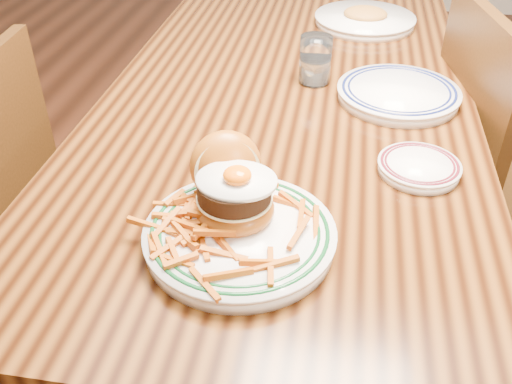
% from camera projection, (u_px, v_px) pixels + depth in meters
% --- Properties ---
extents(floor, '(6.00, 6.00, 0.00)m').
position_uv_depth(floor, '(279.00, 319.00, 1.75)').
color(floor, black).
rests_on(floor, ground).
extents(table, '(0.85, 1.60, 0.75)m').
position_uv_depth(table, '(286.00, 132.00, 1.36)').
color(table, black).
rests_on(table, floor).
extents(chair_right, '(0.51, 0.51, 0.94)m').
position_uv_depth(chair_right, '(500.00, 178.00, 1.49)').
color(chair_right, '#40230D').
rests_on(chair_right, floor).
extents(main_plate, '(0.30, 0.32, 0.15)m').
position_uv_depth(main_plate, '(237.00, 218.00, 0.89)').
color(main_plate, white).
rests_on(main_plate, table).
extents(side_plate, '(0.15, 0.15, 0.02)m').
position_uv_depth(side_plate, '(419.00, 166.00, 1.06)').
color(side_plate, white).
rests_on(side_plate, table).
extents(rear_plate, '(0.28, 0.28, 0.03)m').
position_uv_depth(rear_plate, '(398.00, 93.00, 1.30)').
color(rear_plate, white).
rests_on(rear_plate, table).
extents(water_glass, '(0.08, 0.08, 0.11)m').
position_uv_depth(water_glass, '(315.00, 63.00, 1.35)').
color(water_glass, white).
rests_on(water_glass, table).
extents(far_plate, '(0.30, 0.30, 0.05)m').
position_uv_depth(far_plate, '(365.00, 19.00, 1.69)').
color(far_plate, white).
rests_on(far_plate, table).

